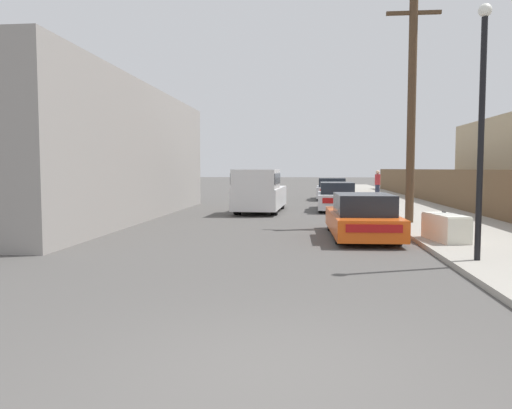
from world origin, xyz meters
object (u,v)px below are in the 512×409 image
object	(u,v)px
pedestrian	(377,184)
discarded_fridge	(446,227)
car_parked_far	(332,189)
utility_pole	(412,104)
street_lamp	(482,115)
parked_sports_car_red	(362,218)
car_parked_mid	(337,197)
pickup_truck	(259,191)

from	to	relation	value
pedestrian	discarded_fridge	bearing A→B (deg)	-92.76
car_parked_far	pedestrian	size ratio (longest dim) A/B	2.53
utility_pole	discarded_fridge	bearing A→B (deg)	-89.55
utility_pole	street_lamp	size ratio (longest dim) A/B	1.55
parked_sports_car_red	street_lamp	bearing A→B (deg)	-66.32
parked_sports_car_red	car_parked_far	world-z (taller)	car_parked_far
discarded_fridge	utility_pole	distance (m)	5.73
discarded_fridge	car_parked_mid	xyz separation A→B (m)	(-2.14, 10.56, 0.17)
discarded_fridge	pedestrian	world-z (taller)	pedestrian
discarded_fridge	car_parked_far	world-z (taller)	car_parked_far
parked_sports_car_red	pickup_truck	size ratio (longest dim) A/B	0.86
discarded_fridge	car_parked_mid	distance (m)	10.77
discarded_fridge	parked_sports_car_red	size ratio (longest dim) A/B	0.36
pickup_truck	car_parked_far	bearing A→B (deg)	-108.27
parked_sports_car_red	utility_pole	xyz separation A→B (m)	(1.96, 3.17, 3.59)
pickup_truck	utility_pole	bearing A→B (deg)	142.91
car_parked_far	utility_pole	distance (m)	15.03
utility_pole	pedestrian	distance (m)	14.88
pickup_truck	utility_pole	distance (m)	7.95
discarded_fridge	car_parked_mid	world-z (taller)	car_parked_mid
car_parked_mid	street_lamp	world-z (taller)	street_lamp
parked_sports_car_red	utility_pole	distance (m)	5.17
car_parked_mid	utility_pole	size ratio (longest dim) A/B	0.58
car_parked_far	pedestrian	xyz separation A→B (m)	(2.86, 0.02, 0.37)
discarded_fridge	pickup_truck	size ratio (longest dim) A/B	0.31
car_parked_mid	utility_pole	world-z (taller)	utility_pole
parked_sports_car_red	utility_pole	size ratio (longest dim) A/B	0.60
street_lamp	pedestrian	world-z (taller)	street_lamp
pickup_truck	street_lamp	world-z (taller)	street_lamp
car_parked_mid	pickup_truck	bearing A→B (deg)	-154.57
discarded_fridge	street_lamp	xyz separation A→B (m)	(-0.12, -2.79, 2.58)
car_parked_mid	pedestrian	xyz separation A→B (m)	(3.05, 8.32, 0.39)
discarded_fridge	car_parked_far	xyz separation A→B (m)	(-1.95, 18.86, 0.19)
parked_sports_car_red	utility_pole	world-z (taller)	utility_pole
parked_sports_car_red	car_parked_mid	bearing A→B (deg)	89.55
utility_pole	street_lamp	bearing A→B (deg)	-90.72
car_parked_far	utility_pole	size ratio (longest dim) A/B	0.56
pickup_truck	parked_sports_car_red	bearing A→B (deg)	117.54
discarded_fridge	car_parked_far	distance (m)	18.96
car_parked_mid	pickup_truck	distance (m)	3.86
pickup_truck	pedestrian	xyz separation A→B (m)	(6.56, 9.89, 0.06)
street_lamp	pedestrian	size ratio (longest dim) A/B	2.91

